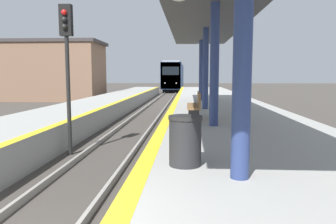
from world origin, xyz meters
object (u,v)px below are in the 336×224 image
object	(u,v)px
train	(174,76)
trash_bin	(185,141)
bench	(195,105)
signal_near	(67,51)

from	to	relation	value
train	trash_bin	world-z (taller)	train
trash_bin	bench	world-z (taller)	bench
train	signal_near	bearing A→B (deg)	-91.53
signal_near	bench	xyz separation A→B (m)	(3.84, 1.77, -1.72)
trash_bin	bench	distance (m)	5.98
train	trash_bin	size ratio (longest dim) A/B	25.62
signal_near	trash_bin	xyz separation A→B (m)	(3.55, -4.20, -1.79)
signal_near	bench	world-z (taller)	signal_near
bench	signal_near	bearing A→B (deg)	-155.29
train	trash_bin	xyz separation A→B (m)	(2.34, -49.19, -0.93)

